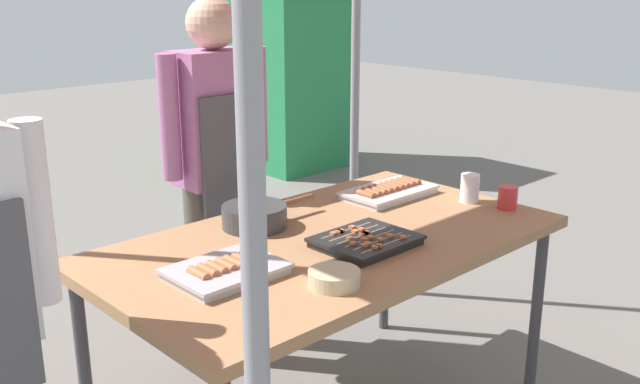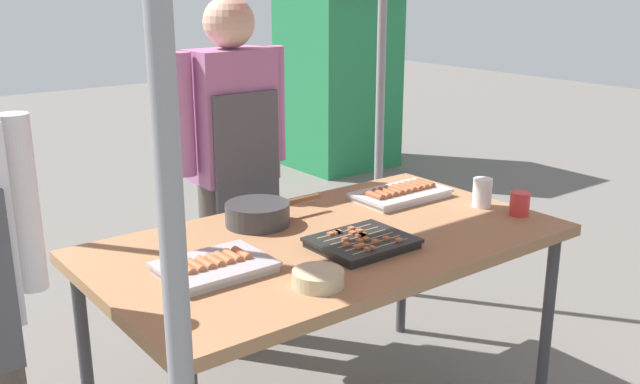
% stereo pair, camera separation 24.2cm
% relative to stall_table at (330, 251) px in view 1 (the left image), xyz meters
% --- Properties ---
extents(stall_table, '(1.60, 0.90, 0.75)m').
position_rel_stall_table_xyz_m(stall_table, '(0.00, 0.00, 0.00)').
color(stall_table, '#9E724C').
rests_on(stall_table, ground).
extents(tray_grilled_sausages, '(0.33, 0.25, 0.05)m').
position_rel_stall_table_xyz_m(tray_grilled_sausages, '(-0.46, -0.03, 0.07)').
color(tray_grilled_sausages, '#ADADB2').
rests_on(tray_grilled_sausages, stall_table).
extents(tray_meat_skewers, '(0.31, 0.26, 0.04)m').
position_rel_stall_table_xyz_m(tray_meat_skewers, '(0.03, -0.14, 0.07)').
color(tray_meat_skewers, black).
rests_on(tray_meat_skewers, stall_table).
extents(tray_pork_links, '(0.38, 0.22, 0.05)m').
position_rel_stall_table_xyz_m(tray_pork_links, '(0.51, 0.18, 0.07)').
color(tray_pork_links, silver).
rests_on(tray_pork_links, stall_table).
extents(cooking_wok, '(0.39, 0.23, 0.08)m').
position_rel_stall_table_xyz_m(cooking_wok, '(-0.12, 0.26, 0.10)').
color(cooking_wok, '#38383A').
rests_on(cooking_wok, stall_table).
extents(condiment_bowl, '(0.15, 0.15, 0.05)m').
position_rel_stall_table_xyz_m(condiment_bowl, '(-0.27, -0.30, 0.08)').
color(condiment_bowl, '#BFB28C').
rests_on(condiment_bowl, stall_table).
extents(drink_cup_near_edge, '(0.07, 0.07, 0.09)m').
position_rel_stall_table_xyz_m(drink_cup_near_edge, '(0.71, -0.24, 0.10)').
color(drink_cup_near_edge, red).
rests_on(drink_cup_near_edge, stall_table).
extents(drink_cup_by_wok, '(0.07, 0.07, 0.11)m').
position_rel_stall_table_xyz_m(drink_cup_by_wok, '(0.68, -0.09, 0.11)').
color(drink_cup_by_wok, white).
rests_on(drink_cup_by_wok, stall_table).
extents(vendor_woman, '(0.52, 0.23, 1.53)m').
position_rel_stall_table_xyz_m(vendor_woman, '(0.08, 0.75, 0.21)').
color(vendor_woman, '#595147').
rests_on(vendor_woman, ground).
extents(neighbor_stall_left, '(0.83, 0.83, 2.07)m').
position_rel_stall_table_xyz_m(neighbor_stall_left, '(2.50, 3.05, 0.34)').
color(neighbor_stall_left, '#237F47').
rests_on(neighbor_stall_left, ground).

